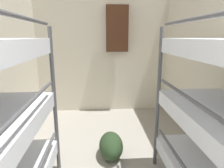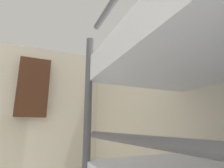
{
  "view_description": "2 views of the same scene",
  "coord_description": "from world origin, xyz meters",
  "views": [
    {
      "loc": [
        -0.1,
        0.21,
        1.59
      ],
      "look_at": [
        0.08,
        2.71,
        0.99
      ],
      "focal_mm": 32.0,
      "sensor_mm": 36.0,
      "label": 1
    },
    {
      "loc": [
        0.32,
        1.45,
        1.16
      ],
      "look_at": [
        0.82,
        2.55,
        1.46
      ],
      "focal_mm": 28.0,
      "sensor_mm": 36.0,
      "label": 2
    }
  ],
  "objects": [
    {
      "name": "wall_right",
      "position": [
        1.39,
        2.21,
        1.22
      ],
      "size": [
        0.06,
        4.55,
        2.44
      ],
      "color": "beige",
      "rests_on": "ground_plane"
    },
    {
      "name": "wall_back",
      "position": [
        0.0,
        4.46,
        1.22
      ],
      "size": [
        2.84,
        0.06,
        2.44
      ],
      "color": "beige",
      "rests_on": "ground_plane"
    },
    {
      "name": "hanging_coat",
      "position": [
        0.29,
        4.31,
        1.74
      ],
      "size": [
        0.44,
        0.12,
        0.9
      ],
      "color": "#472819"
    }
  ]
}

